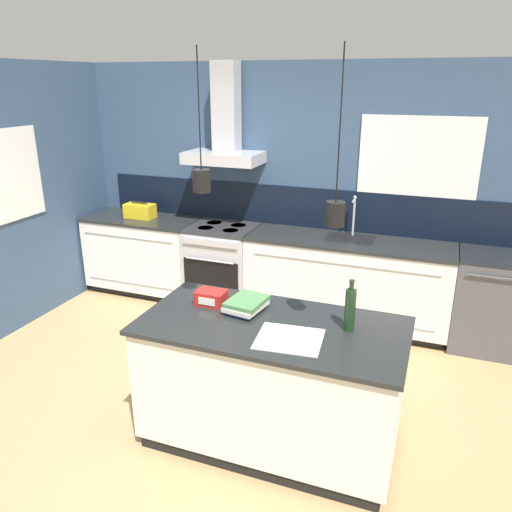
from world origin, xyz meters
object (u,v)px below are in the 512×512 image
(dishwasher, at_px, (486,301))
(yellow_toolbox, at_px, (140,211))
(book_stack, at_px, (246,305))
(red_supply_box, at_px, (211,298))
(oven_range, at_px, (223,266))
(bottle_on_island, at_px, (350,309))

(dishwasher, bearing_deg, yellow_toolbox, 180.00)
(dishwasher, distance_m, book_stack, 2.55)
(red_supply_box, bearing_deg, dishwasher, 43.41)
(oven_range, height_order, yellow_toolbox, yellow_toolbox)
(dishwasher, distance_m, bottle_on_island, 2.20)
(book_stack, distance_m, red_supply_box, 0.27)
(book_stack, relative_size, yellow_toolbox, 0.97)
(bottle_on_island, relative_size, book_stack, 1.05)
(dishwasher, height_order, red_supply_box, red_supply_box)
(oven_range, distance_m, yellow_toolbox, 1.17)
(oven_range, height_order, dishwasher, same)
(oven_range, distance_m, red_supply_box, 2.05)
(yellow_toolbox, bearing_deg, bottle_on_island, -34.24)
(dishwasher, relative_size, red_supply_box, 4.41)
(bottle_on_island, bearing_deg, book_stack, 177.69)
(bottle_on_island, bearing_deg, oven_range, 132.70)
(bottle_on_island, height_order, book_stack, bottle_on_island)
(red_supply_box, xyz_separation_m, yellow_toolbox, (-1.79, 1.85, 0.03))
(oven_range, relative_size, yellow_toolbox, 2.68)
(oven_range, bearing_deg, dishwasher, 0.09)
(dishwasher, relative_size, book_stack, 2.77)
(book_stack, xyz_separation_m, red_supply_box, (-0.27, 0.01, 0.01))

